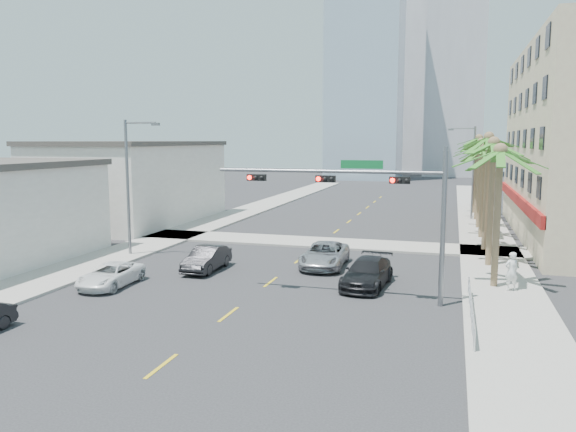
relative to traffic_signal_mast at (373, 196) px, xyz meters
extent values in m
plane|color=#262628|center=(-5.78, -7.95, -5.06)|extent=(260.00, 260.00, 0.00)
cube|color=gray|center=(6.22, 12.05, -4.99)|extent=(4.00, 120.00, 0.15)
cube|color=gray|center=(-17.78, 12.05, -4.99)|extent=(4.00, 120.00, 0.15)
cube|color=gray|center=(-5.78, 14.05, -4.99)|extent=(80.00, 4.00, 0.15)
cube|color=maroon|center=(8.62, 22.05, -2.06)|extent=(0.30, 28.00, 0.80)
cube|color=beige|center=(-25.28, 20.05, -1.46)|extent=(11.00, 18.00, 7.20)
cube|color=#99B2C6|center=(-13.78, 87.05, 18.94)|extent=(14.00, 14.00, 48.00)
cube|color=#ADADB2|center=(3.22, 102.05, 24.94)|extent=(12.00, 12.00, 60.00)
cube|color=#ADADB2|center=(-8.78, 117.05, 15.94)|extent=(16.00, 16.00, 42.00)
cylinder|color=slate|center=(3.22, 0.05, -1.46)|extent=(0.24, 0.24, 7.20)
cylinder|color=slate|center=(-2.28, 0.05, 1.14)|extent=(11.00, 0.16, 0.16)
cube|color=#0C662D|center=(-0.58, 0.05, 1.49)|extent=(2.00, 0.05, 0.40)
cube|color=black|center=(1.22, -0.10, 0.79)|extent=(0.95, 0.28, 0.32)
sphere|color=#FF0C05|center=(0.90, -0.26, 0.79)|extent=(0.22, 0.22, 0.22)
cube|color=black|center=(-2.28, -0.10, 0.79)|extent=(0.95, 0.28, 0.32)
sphere|color=#FF0C05|center=(-2.60, -0.26, 0.79)|extent=(0.22, 0.22, 0.22)
cube|color=black|center=(-5.78, -0.10, 0.79)|extent=(0.95, 0.28, 0.32)
sphere|color=#FF0C05|center=(-6.10, -0.26, 0.79)|extent=(0.22, 0.22, 0.22)
cylinder|color=brown|center=(5.82, 4.05, -1.46)|extent=(0.36, 0.36, 7.20)
cylinder|color=brown|center=(5.82, 9.25, -1.28)|extent=(0.36, 0.36, 7.56)
cylinder|color=brown|center=(5.82, 14.45, -1.10)|extent=(0.36, 0.36, 7.92)
cylinder|color=brown|center=(5.82, 19.65, -1.46)|extent=(0.36, 0.36, 7.20)
cylinder|color=brown|center=(5.82, 24.85, -1.28)|extent=(0.36, 0.36, 7.56)
cylinder|color=brown|center=(5.82, 30.05, -1.10)|extent=(0.36, 0.36, 7.92)
cylinder|color=brown|center=(5.82, 35.25, -1.46)|extent=(0.36, 0.36, 7.20)
cylinder|color=brown|center=(5.82, 40.45, -1.28)|extent=(0.36, 0.36, 7.56)
cylinder|color=slate|center=(-16.98, 6.05, -0.56)|extent=(0.20, 0.20, 9.00)
cylinder|color=slate|center=(-15.88, 6.05, 3.74)|extent=(2.20, 0.12, 0.12)
cube|color=slate|center=(-14.78, 6.05, 3.64)|extent=(0.50, 0.25, 0.18)
cylinder|color=slate|center=(5.42, 30.05, -0.56)|extent=(0.20, 0.20, 9.00)
cylinder|color=slate|center=(4.32, 30.05, 3.74)|extent=(2.20, 0.12, 0.12)
cube|color=slate|center=(3.22, 30.05, 3.64)|extent=(0.50, 0.25, 0.18)
cylinder|color=silver|center=(4.52, -1.95, -4.51)|extent=(0.08, 8.00, 0.08)
cylinder|color=silver|center=(4.52, -1.95, -4.16)|extent=(0.08, 8.00, 0.08)
cylinder|color=silver|center=(4.52, -5.95, -4.56)|extent=(0.08, 0.08, 1.00)
cylinder|color=silver|center=(4.52, -3.95, -4.56)|extent=(0.08, 0.08, 1.00)
cylinder|color=silver|center=(4.52, -1.95, -4.56)|extent=(0.08, 0.08, 1.00)
cylinder|color=silver|center=(4.52, 0.05, -4.56)|extent=(0.08, 0.08, 1.00)
cylinder|color=silver|center=(4.52, 2.05, -4.56)|extent=(0.08, 0.08, 1.00)
imported|color=white|center=(-13.63, -1.19, -4.45)|extent=(2.15, 4.44, 1.22)
imported|color=black|center=(-10.28, 3.60, -4.35)|extent=(1.53, 4.33, 1.43)
imported|color=#B4B4B9|center=(-3.78, 6.54, -4.32)|extent=(2.66, 5.43, 1.48)
imported|color=black|center=(-0.59, 2.63, -4.33)|extent=(2.48, 5.23, 1.47)
imported|color=white|center=(6.57, 3.34, -3.92)|extent=(0.86, 0.75, 1.98)
camera|label=1|loc=(3.55, -26.33, 2.61)|focal=35.00mm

